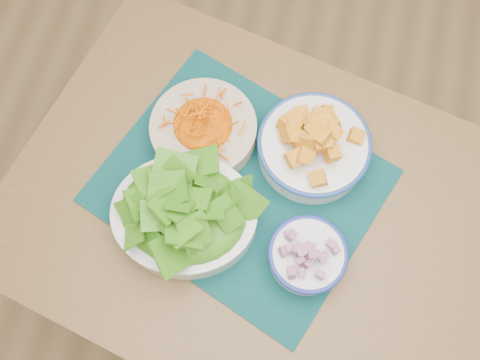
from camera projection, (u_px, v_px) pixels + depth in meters
The scene contains 7 objects.
ground at pixel (352, 261), 1.78m from camera, with size 4.00×4.00×0.00m, color #A27E4E.
table at pixel (280, 233), 1.16m from camera, with size 1.22×0.95×0.75m.
placemat at pixel (240, 185), 1.07m from camera, with size 0.52×0.42×0.00m, color #042829.
carrot_bowl at pixel (203, 127), 1.07m from camera, with size 0.26×0.26×0.09m.
squash_bowl at pixel (315, 143), 1.05m from camera, with size 0.23×0.23×0.11m.
lettuce_bowl at pixel (184, 212), 0.99m from camera, with size 0.31×0.28×0.13m.
onion_bowl at pixel (308, 255), 0.99m from camera, with size 0.18×0.18×0.08m.
Camera 1 is at (-0.28, -0.43, 1.77)m, focal length 40.00 mm.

